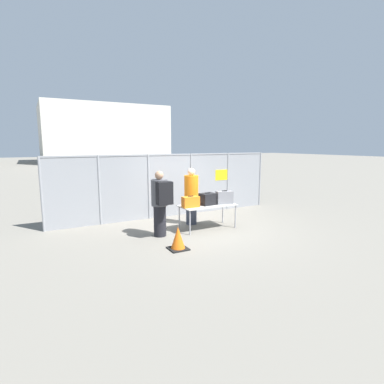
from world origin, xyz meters
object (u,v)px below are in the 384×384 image
Objects in this scene: inspection_table at (208,207)px; traffic_cone at (178,239)px; suitcase_orange at (191,202)px; suitcase_grey at (224,198)px; security_worker_near at (191,195)px; utility_trailer at (208,192)px; suitcase_black at (208,199)px; traveler_hooded at (160,201)px.

traffic_cone is (-1.58, -1.21, -0.41)m from inspection_table.
inspection_table is at bearing 4.91° from suitcase_orange.
suitcase_grey reaches higher than inspection_table.
security_worker_near reaches higher than utility_trailer.
suitcase_orange is 4.61m from utility_trailer.
utility_trailer is (2.20, 3.56, -0.48)m from suitcase_black.
suitcase_black reaches higher than suitcase_orange.
suitcase_grey is (1.14, -0.05, 0.04)m from suitcase_orange.
utility_trailer is 6.10m from traffic_cone.
inspection_table is at bearing 37.42° from traffic_cone.
suitcase_black is 1.56m from traveler_hooded.
suitcase_black reaches higher than inspection_table.
security_worker_near is 0.43× the size of utility_trailer.
traveler_hooded is at bearing 35.57° from security_worker_near.
traveler_hooded is 3.22× the size of traffic_cone.
security_worker_near is (0.42, 0.74, 0.04)m from suitcase_orange.
suitcase_orange reaches higher than traffic_cone.
suitcase_orange reaches higher than inspection_table.
suitcase_orange is at bearing -173.78° from suitcase_black.
inspection_table is 1.58m from traveler_hooded.
suitcase_grey is 4.07m from utility_trailer.
security_worker_near is at bearing 53.66° from traffic_cone.
utility_trailer is (2.21, 3.57, -0.25)m from inspection_table.
suitcase_orange is 0.12× the size of utility_trailer.
inspection_table is 0.23m from suitcase_black.
traveler_hooded reaches higher than suitcase_grey.
suitcase_black is at bearing 11.25° from traveler_hooded.
suitcase_orange is 0.95m from traveler_hooded.
suitcase_orange is 1.03× the size of suitcase_black.
suitcase_orange is 1.14m from suitcase_grey.
utility_trailer is at bearing 51.61° from traffic_cone.
traveler_hooded reaches higher than suitcase_black.
traffic_cone is at bearing -152.40° from suitcase_grey.
suitcase_black reaches higher than utility_trailer.
traffic_cone is (-1.39, -1.89, -0.66)m from security_worker_near.
suitcase_grey reaches higher than traffic_cone.
utility_trailer is at bearing 52.16° from suitcase_orange.
suitcase_orange is at bearing 9.15° from traveler_hooded.
suitcase_grey is at bearing -12.99° from suitcase_black.
traffic_cone is at bearing -128.39° from utility_trailer.
utility_trailer is at bearing 58.29° from inspection_table.
suitcase_orange is 0.88× the size of traffic_cone.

